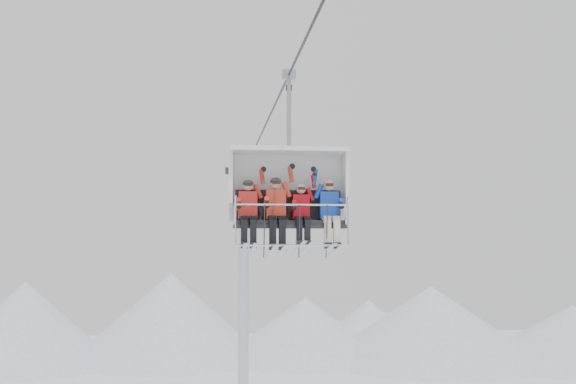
{
  "coord_description": "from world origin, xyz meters",
  "views": [
    {
      "loc": [
        -1.73,
        -16.18,
        9.51
      ],
      "look_at": [
        0.0,
        0.0,
        10.65
      ],
      "focal_mm": 45.0,
      "sensor_mm": 36.0,
      "label": 1
    }
  ],
  "objects": [
    {
      "name": "skier_center_right",
      "position": [
        0.26,
        -0.38,
        10.17
      ],
      "size": [
        0.37,
        1.69,
        1.5
      ],
      "color": "#A90C14",
      "rests_on": "chairlift_carrier"
    },
    {
      "name": "skier_far_left",
      "position": [
        -0.92,
        -0.37,
        10.21
      ],
      "size": [
        0.41,
        1.69,
        1.63
      ],
      "color": "red",
      "rests_on": "chairlift_carrier"
    },
    {
      "name": "skier_far_right",
      "position": [
        0.89,
        -0.37,
        10.22
      ],
      "size": [
        0.42,
        1.69,
        1.65
      ],
      "color": "#153CAF",
      "rests_on": "chairlift_carrier"
    },
    {
      "name": "ridgeline",
      "position": [
        -1.58,
        42.05,
        2.84
      ],
      "size": [
        72.0,
        21.0,
        7.0
      ],
      "color": "white",
      "rests_on": "ground"
    },
    {
      "name": "haul_cable",
      "position": [
        0.0,
        0.0,
        13.3
      ],
      "size": [
        0.06,
        50.0,
        0.06
      ],
      "primitive_type": "cylinder",
      "rotation": [
        1.57,
        0.0,
        0.0
      ],
      "color": "#303035",
      "rests_on": "lift_tower_left"
    },
    {
      "name": "lift_tower_right",
      "position": [
        0.0,
        22.0,
        5.78
      ],
      "size": [
        2.0,
        1.8,
        13.48
      ],
      "color": "silver",
      "rests_on": "ground"
    },
    {
      "name": "chairlift_carrier",
      "position": [
        0.0,
        -0.06,
        10.73
      ],
      "size": [
        2.65,
        1.17,
        3.98
      ],
      "color": "black",
      "rests_on": "haul_cable"
    },
    {
      "name": "skier_center_left",
      "position": [
        -0.3,
        -0.37,
        10.24
      ],
      "size": [
        0.44,
        1.69,
        1.72
      ],
      "color": "red",
      "rests_on": "chairlift_carrier"
    }
  ]
}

